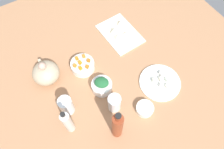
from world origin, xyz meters
TOP-DOWN VIEW (x-y plane):
  - tabletop at (0.00, 0.00)cm, footprint 190.00×190.00cm
  - cutting_board at (26.54, -22.58)cm, footprint 31.51×22.94cm
  - plate_tofu at (-17.55, -22.97)cm, footprint 24.73×24.73cm
  - bowl_greens at (-2.68, 8.52)cm, footprint 12.02×12.02cm
  - bowl_carrots at (15.61, 11.56)cm, footprint 14.44×14.44cm
  - bowl_small_side at (-26.55, -5.22)cm, footprint 9.94×9.94cm
  - teapot at (20.60, 32.81)cm, footprint 17.41×15.78cm
  - bottle_0 at (-29.09, 14.59)cm, footprint 5.45×5.45cm
  - bottle_1 at (-14.32, 34.49)cm, footprint 4.60×4.60cm
  - drinking_glass_0 at (-16.17, 8.33)cm, footprint 7.22×7.22cm
  - drinking_glass_1 at (-4.15, 31.30)cm, footprint 7.44×7.44cm
  - carrot_cube_0 at (19.07, 8.53)cm, footprint 2.14×2.14cm
  - carrot_cube_1 at (14.79, 7.56)cm, footprint 2.54×2.54cm
  - carrot_cube_2 at (19.84, 12.91)cm, footprint 1.99×1.99cm
  - carrot_cube_3 at (15.93, 16.21)cm, footprint 2.46×2.46cm
  - carrot_cube_4 at (16.20, 12.61)cm, footprint 2.06×2.06cm
  - carrot_cube_5 at (12.57, 14.18)cm, footprint 1.97×1.97cm
  - carrot_cube_6 at (11.39, 10.30)cm, footprint 2.53×2.53cm
  - chopped_greens_mound at (-2.68, 8.52)cm, footprint 10.52×10.68cm
  - tofu_cube_0 at (-15.22, -20.05)cm, footprint 2.99×2.99cm
  - tofu_cube_1 at (-13.54, -26.52)cm, footprint 2.43×2.43cm
  - tofu_cube_2 at (-18.91, -27.09)cm, footprint 2.63×2.63cm
  - tofu_cube_3 at (-16.41, -24.26)cm, footprint 2.61×2.61cm
  - tofu_cube_4 at (-22.52, -24.62)cm, footprint 2.97×2.97cm
  - tofu_cube_5 at (-20.16, -21.78)cm, footprint 3.03×3.03cm
  - dumpling_0 at (23.14, -24.45)cm, footprint 7.06×7.14cm
  - dumpling_1 at (33.45, -27.39)cm, footprint 5.70×6.23cm
  - dumpling_2 at (29.67, -19.88)cm, footprint 6.32×6.36cm
  - dumpling_3 at (24.24, -18.93)cm, footprint 6.33×6.33cm

SIDE VIEW (x-z plane):
  - tabletop at x=0.00cm, z-range 0.00..3.00cm
  - cutting_board at x=26.54cm, z-range 3.00..4.00cm
  - plate_tofu at x=-17.55cm, z-range 3.00..4.20cm
  - bowl_small_side at x=-26.55cm, z-range 3.00..6.75cm
  - dumpling_0 at x=23.14cm, z-range 4.00..6.56cm
  - tofu_cube_0 at x=-15.22cm, z-range 4.20..6.40cm
  - tofu_cube_1 at x=-13.54cm, z-range 4.20..6.40cm
  - tofu_cube_2 at x=-18.91cm, z-range 4.20..6.40cm
  - tofu_cube_3 at x=-16.41cm, z-range 4.20..6.40cm
  - tofu_cube_4 at x=-22.52cm, z-range 4.20..6.40cm
  - tofu_cube_5 at x=-20.16cm, z-range 4.20..6.40cm
  - dumpling_3 at x=24.24cm, z-range 4.00..6.86cm
  - dumpling_2 at x=29.67cm, z-range 4.00..7.12cm
  - dumpling_1 at x=33.45cm, z-range 4.00..7.13cm
  - bowl_carrots at x=15.61cm, z-range 3.00..8.69cm
  - bowl_greens at x=-2.68cm, z-range 3.00..9.07cm
  - drinking_glass_0 at x=-16.17cm, z-range 3.00..14.74cm
  - teapot at x=20.60cm, z-range 1.22..17.20cm
  - drinking_glass_1 at x=-4.15cm, z-range 3.00..15.64cm
  - carrot_cube_0 at x=19.07cm, z-range 8.69..10.49cm
  - carrot_cube_1 at x=14.79cm, z-range 8.69..10.49cm
  - carrot_cube_2 at x=19.84cm, z-range 8.69..10.49cm
  - carrot_cube_3 at x=15.93cm, z-range 8.69..10.49cm
  - carrot_cube_4 at x=16.20cm, z-range 8.69..10.49cm
  - carrot_cube_5 at x=12.57cm, z-range 8.69..10.49cm
  - carrot_cube_6 at x=11.39cm, z-range 8.69..10.49cm
  - chopped_greens_mound at x=-2.68cm, z-range 9.07..13.06cm
  - bottle_1 at x=-14.32cm, z-range 1.60..25.43cm
  - bottle_0 at x=-29.09cm, z-range 1.03..30.12cm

